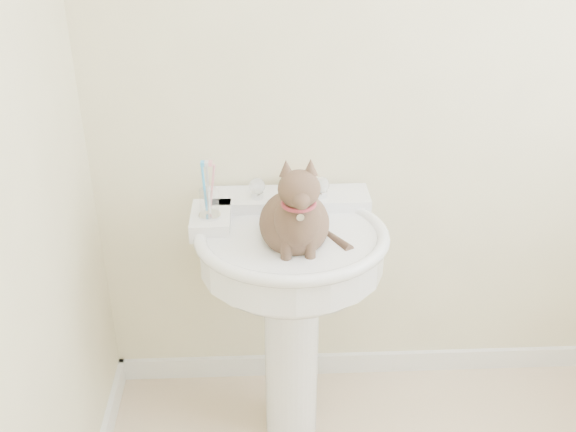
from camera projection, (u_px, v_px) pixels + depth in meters
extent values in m
cube|color=white|center=(392.00, 361.00, 2.74)|extent=(2.20, 0.02, 0.09)
cylinder|color=white|center=(292.00, 358.00, 2.33)|extent=(0.18, 0.18, 0.66)
cylinder|color=white|center=(292.00, 252.00, 2.13)|extent=(0.58, 0.58, 0.13)
ellipsoid|color=white|center=(292.00, 269.00, 2.16)|extent=(0.53, 0.46, 0.21)
torus|color=white|center=(292.00, 236.00, 2.10)|extent=(0.61, 0.61, 0.04)
cube|color=white|center=(289.00, 202.00, 2.27)|extent=(0.54, 0.14, 0.06)
cube|color=white|center=(211.00, 220.00, 2.16)|extent=(0.13, 0.19, 0.06)
cylinder|color=silver|center=(290.00, 193.00, 2.21)|extent=(0.05, 0.05, 0.05)
cylinder|color=silver|center=(290.00, 192.00, 2.15)|extent=(0.04, 0.04, 0.14)
sphere|color=white|center=(256.00, 186.00, 2.21)|extent=(0.06, 0.06, 0.06)
sphere|color=white|center=(322.00, 185.00, 2.22)|extent=(0.06, 0.06, 0.06)
cube|color=orange|center=(296.00, 184.00, 2.29)|extent=(0.10, 0.08, 0.03)
cylinder|color=silver|center=(210.00, 215.00, 2.12)|extent=(0.07, 0.07, 0.01)
cylinder|color=white|center=(209.00, 202.00, 2.10)|extent=(0.06, 0.06, 0.09)
cylinder|color=#3299D9|center=(204.00, 188.00, 2.07)|extent=(0.01, 0.01, 0.17)
cylinder|color=silver|center=(208.00, 188.00, 2.07)|extent=(0.01, 0.01, 0.17)
cylinder|color=pink|center=(212.00, 188.00, 2.07)|extent=(0.01, 0.01, 0.17)
ellipsoid|color=brown|center=(295.00, 223.00, 2.05)|extent=(0.21, 0.25, 0.19)
ellipsoid|color=brown|center=(296.00, 219.00, 1.94)|extent=(0.14, 0.13, 0.18)
ellipsoid|color=brown|center=(297.00, 189.00, 1.86)|extent=(0.12, 0.11, 0.11)
cone|color=brown|center=(285.00, 168.00, 1.85)|extent=(0.04, 0.04, 0.05)
cone|color=brown|center=(309.00, 167.00, 1.85)|extent=(0.04, 0.04, 0.05)
cylinder|color=brown|center=(330.00, 238.00, 2.10)|extent=(0.03, 0.03, 0.22)
torus|color=maroon|center=(297.00, 204.00, 1.89)|extent=(0.10, 0.10, 0.01)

